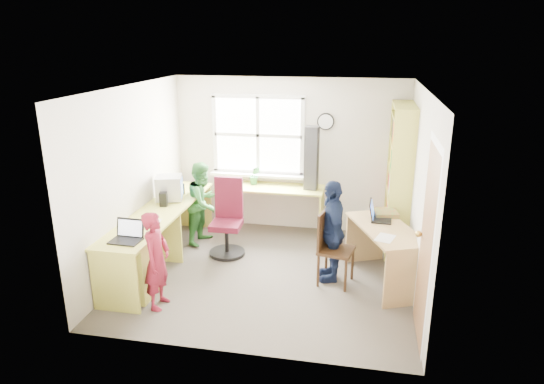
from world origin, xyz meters
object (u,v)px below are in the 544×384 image
at_px(cd_tower, 312,158).
at_px(person_green, 203,203).
at_px(l_desk, 164,243).
at_px(wooden_chair, 331,245).
at_px(laptop_right, 378,215).
at_px(person_red, 157,260).
at_px(person_navy, 332,231).
at_px(crt_monitor, 169,188).
at_px(swivel_chair, 228,222).
at_px(bookshelf, 399,182).
at_px(potted_plant, 255,176).
at_px(laptop_left, 128,236).
at_px(right_desk, 385,243).

xyz_separation_m(cd_tower, person_green, (-1.53, -0.57, -0.61)).
distance_m(l_desk, wooden_chair, 2.12).
xyz_separation_m(laptop_right, person_red, (-2.44, -1.36, -0.21)).
relative_size(l_desk, wooden_chair, 3.16).
distance_m(wooden_chair, person_red, 2.11).
bearing_deg(laptop_right, person_navy, 122.56).
xyz_separation_m(person_green, person_navy, (1.96, -0.82, 0.04)).
bearing_deg(wooden_chair, crt_monitor, 177.88).
xyz_separation_m(swivel_chair, person_navy, (1.50, -0.51, 0.19)).
distance_m(l_desk, person_red, 0.77).
bearing_deg(bookshelf, crt_monitor, -168.31).
height_order(potted_plant, person_green, person_green).
bearing_deg(bookshelf, wooden_chair, -124.20).
height_order(bookshelf, crt_monitor, bookshelf).
bearing_deg(cd_tower, person_red, -113.78).
bearing_deg(person_red, laptop_left, 76.55).
relative_size(l_desk, cd_tower, 3.06).
bearing_deg(crt_monitor, bookshelf, -4.87).
xyz_separation_m(right_desk, potted_plant, (-1.98, 1.42, 0.36)).
height_order(laptop_left, person_navy, person_navy).
bearing_deg(swivel_chair, crt_monitor, 179.12).
xyz_separation_m(bookshelf, laptop_left, (-3.11, -2.10, -0.20)).
bearing_deg(laptop_left, bookshelf, 36.26).
bearing_deg(laptop_right, person_red, 122.16).
height_order(laptop_left, person_green, person_green).
bearing_deg(right_desk, wooden_chair, 168.92).
bearing_deg(bookshelf, person_green, -173.39).
distance_m(laptop_left, potted_plant, 2.59).
distance_m(crt_monitor, laptop_left, 1.44).
height_order(swivel_chair, laptop_right, swivel_chair).
relative_size(swivel_chair, crt_monitor, 2.52).
relative_size(swivel_chair, person_navy, 0.83).
relative_size(swivel_chair, person_green, 0.88).
bearing_deg(person_red, laptop_right, -60.12).
distance_m(crt_monitor, person_navy, 2.40).
bearing_deg(person_green, swivel_chair, -112.30).
xyz_separation_m(laptop_right, person_navy, (-0.56, -0.32, -0.13)).
relative_size(cd_tower, person_navy, 0.74).
xyz_separation_m(swivel_chair, crt_monitor, (-0.84, -0.02, 0.46)).
relative_size(crt_monitor, person_navy, 0.33).
height_order(l_desk, laptop_right, laptop_right).
distance_m(swivel_chair, laptop_left, 1.68).
relative_size(laptop_right, person_navy, 0.27).
relative_size(l_desk, bookshelf, 1.40).
height_order(swivel_chair, crt_monitor, crt_monitor).
relative_size(right_desk, cd_tower, 1.45).
xyz_separation_m(l_desk, laptop_right, (2.67, 0.64, 0.33)).
bearing_deg(l_desk, person_navy, 8.76).
bearing_deg(potted_plant, wooden_chair, -49.71).
bearing_deg(bookshelf, l_desk, -153.57).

